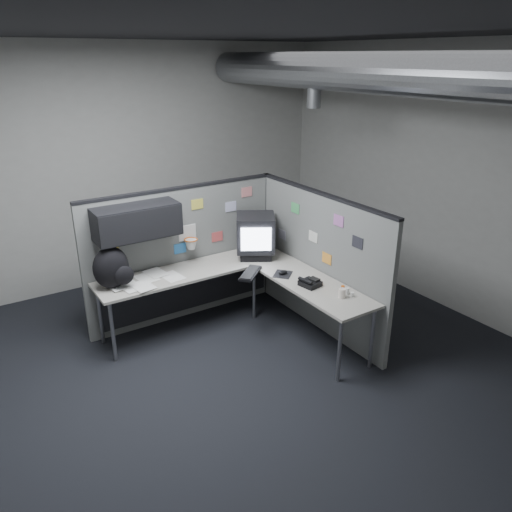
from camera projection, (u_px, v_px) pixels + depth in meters
room at (296, 158)px, 4.79m from camera, size 5.62×5.62×3.22m
partition_back at (173, 243)px, 5.75m from camera, size 2.44×0.42×1.63m
partition_right at (319, 261)px, 5.71m from camera, size 0.07×2.23×1.63m
desk at (226, 282)px, 5.68m from camera, size 2.31×2.11×0.73m
monitor at (256, 235)px, 6.01m from camera, size 0.62×0.62×0.51m
keyboard at (250, 273)px, 5.58m from camera, size 0.41×0.38×0.04m
mouse at (283, 273)px, 5.58m from camera, size 0.29×0.29×0.05m
phone at (310, 283)px, 5.30m from camera, size 0.21×0.23×0.09m
bottles at (346, 292)px, 5.11m from camera, size 0.12×0.17×0.08m
cup at (342, 293)px, 5.03m from camera, size 0.09×0.09×0.10m
papers at (145, 281)px, 5.41m from camera, size 0.83×0.57×0.02m
backpack at (112, 268)px, 5.18m from camera, size 0.44×0.39×0.46m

